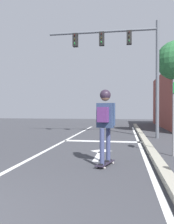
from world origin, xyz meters
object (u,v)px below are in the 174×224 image
Objects in this scene: skater at (105,116)px; traffic_signal_mast at (124,53)px; street_sign_post at (173,106)px; skateboard at (105,163)px.

traffic_signal_mast reaches higher than skater.
skater is 0.79× the size of street_sign_post.
street_sign_post is at bearing -71.11° from traffic_signal_mast.
street_sign_post is at bearing 37.86° from skateboard.
street_sign_post is (1.87, 1.46, 0.25)m from skater.
skateboard is 2.74m from street_sign_post.
skateboard is at bearing -94.15° from traffic_signal_mast.
skater is 2.39m from street_sign_post.
skater reaches higher than skateboard.
traffic_signal_mast is (0.42, 5.70, 2.84)m from skater.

